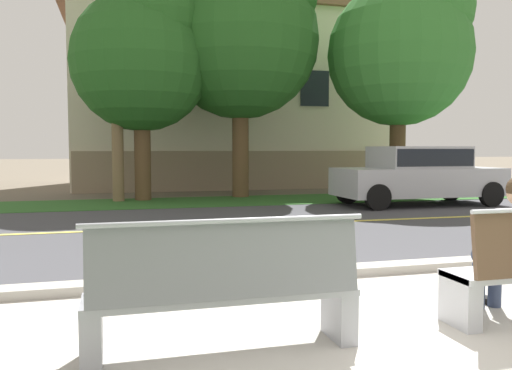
{
  "coord_description": "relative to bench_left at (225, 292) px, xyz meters",
  "views": [
    {
      "loc": [
        -2.19,
        -3.16,
        1.48
      ],
      "look_at": [
        -0.4,
        3.49,
        1.0
      ],
      "focal_mm": 36.58,
      "sensor_mm": 36.0,
      "label": 1
    }
  ],
  "objects": [
    {
      "name": "far_verge_grass",
      "position": [
        1.46,
        10.75,
        -0.45
      ],
      "size": [
        48.0,
        2.8,
        0.02
      ],
      "primitive_type": "cube",
      "color": "#2D6026",
      "rests_on": "ground_plane"
    },
    {
      "name": "garden_wall",
      "position": [
        4.36,
        14.59,
        0.24
      ],
      "size": [
        13.0,
        0.36,
        1.4
      ],
      "primitive_type": "cube",
      "color": "gray",
      "rests_on": "ground_plane"
    },
    {
      "name": "seated_person_grey",
      "position": [
        2.56,
        0.17,
        0.21
      ],
      "size": [
        0.52,
        0.68,
        1.25
      ],
      "color": "#333D56",
      "rests_on": "ground_plane"
    },
    {
      "name": "shade_tree_left",
      "position": [
        3.09,
        11.82,
        4.63
      ],
      "size": [
        4.74,
        4.74,
        7.83
      ],
      "color": "brown",
      "rests_on": "ground_plane"
    },
    {
      "name": "curb_edge",
      "position": [
        1.46,
        1.93,
        -0.41
      ],
      "size": [
        44.0,
        0.3,
        0.11
      ],
      "primitive_type": "cube",
      "color": "#ADA89E",
      "rests_on": "ground_plane"
    },
    {
      "name": "ground_plane",
      "position": [
        1.46,
        7.58,
        -0.46
      ],
      "size": [
        140.0,
        140.0,
        0.0
      ],
      "primitive_type": "plane",
      "color": "#665B4C"
    },
    {
      "name": "house_across_street",
      "position": [
        3.72,
        17.79,
        3.24
      ],
      "size": [
        12.82,
        6.91,
        7.32
      ],
      "color": "beige",
      "rests_on": "ground_plane"
    },
    {
      "name": "car_silver_far",
      "position": [
        6.91,
        8.48,
        0.39
      ],
      "size": [
        4.3,
        1.86,
        1.54
      ],
      "color": "#B2B5BC",
      "rests_on": "ground_plane"
    },
    {
      "name": "bench_left",
      "position": [
        0.0,
        0.0,
        0.0
      ],
      "size": [
        1.97,
        0.48,
        1.01
      ],
      "color": "#9EA0A8",
      "rests_on": "ground_plane"
    },
    {
      "name": "sidewalk_pavement",
      "position": [
        1.46,
        -0.02,
        -0.46
      ],
      "size": [
        44.0,
        3.6,
        0.01
      ],
      "primitive_type": "cube",
      "color": "#B7B2A8",
      "rests_on": "ground_plane"
    },
    {
      "name": "shade_tree_centre",
      "position": [
        7.74,
        10.66,
        4.18
      ],
      "size": [
        4.33,
        4.33,
        7.15
      ],
      "color": "brown",
      "rests_on": "ground_plane"
    },
    {
      "name": "road_centre_line",
      "position": [
        1.46,
        6.08,
        -0.45
      ],
      "size": [
        48.0,
        0.14,
        0.01
      ],
      "primitive_type": "cube",
      "color": "#E0CC4C",
      "rests_on": "ground_plane"
    },
    {
      "name": "street_asphalt",
      "position": [
        1.46,
        6.08,
        -0.46
      ],
      "size": [
        52.0,
        8.0,
        0.01
      ],
      "primitive_type": "cube",
      "color": "#424247",
      "rests_on": "ground_plane"
    },
    {
      "name": "shade_tree_far_left",
      "position": [
        0.13,
        11.57,
        3.76
      ],
      "size": [
        3.94,
        3.94,
        6.5
      ],
      "color": "brown",
      "rests_on": "ground_plane"
    }
  ]
}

